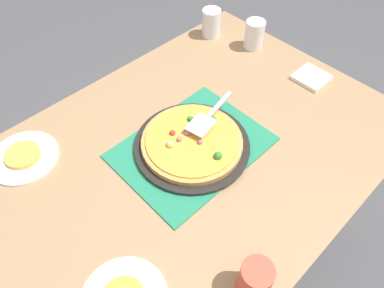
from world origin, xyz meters
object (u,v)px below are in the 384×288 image
at_px(pizza_server, 209,116).
at_px(napkin_stack, 311,77).
at_px(pizza_pan, 192,145).
at_px(cup_far, 211,23).
at_px(cup_corner, 254,35).
at_px(pizza, 192,141).
at_px(plate_near_left, 24,157).
at_px(cup_near, 255,280).
at_px(served_slice_left, 22,155).

bearing_deg(pizza_server, napkin_stack, -11.08).
distance_m(pizza_pan, pizza_server, 0.11).
height_order(cup_far, cup_corner, same).
height_order(pizza, plate_near_left, pizza).
xyz_separation_m(cup_far, pizza_server, (-0.41, -0.39, 0.01)).
bearing_deg(plate_near_left, pizza_server, -32.27).
height_order(pizza_pan, cup_far, cup_far).
bearing_deg(pizza_server, pizza, -168.69).
relative_size(cup_near, cup_far, 1.00).
relative_size(plate_near_left, napkin_stack, 1.83).
distance_m(plate_near_left, cup_far, 0.93).
xyz_separation_m(pizza, served_slice_left, (-0.42, 0.35, -0.02)).
bearing_deg(pizza_pan, pizza_server, 11.29).
xyz_separation_m(served_slice_left, cup_far, (0.93, 0.06, 0.04)).
bearing_deg(cup_near, pizza_pan, 64.45).
bearing_deg(served_slice_left, pizza, -39.35).
relative_size(pizza_pan, napkin_stack, 3.17).
xyz_separation_m(pizza, napkin_stack, (0.58, -0.08, -0.03)).
height_order(cup_far, pizza_server, cup_far).
bearing_deg(cup_corner, pizza, -158.94).
bearing_deg(cup_corner, cup_far, 109.83).
xyz_separation_m(served_slice_left, pizza_server, (0.52, -0.33, 0.05)).
height_order(cup_near, cup_far, same).
bearing_deg(served_slice_left, plate_near_left, 0.00).
height_order(served_slice_left, pizza_server, pizza_server).
height_order(cup_near, cup_corner, same).
distance_m(served_slice_left, cup_far, 0.93).
bearing_deg(cup_near, napkin_stack, 24.30).
bearing_deg(cup_corner, served_slice_left, 172.89).
bearing_deg(cup_corner, napkin_stack, -89.48).
bearing_deg(cup_far, pizza, -141.32).
distance_m(served_slice_left, cup_near, 0.80).
distance_m(plate_near_left, napkin_stack, 1.08).
distance_m(pizza_server, napkin_stack, 0.49).
height_order(cup_corner, napkin_stack, cup_corner).
xyz_separation_m(served_slice_left, napkin_stack, (1.00, -0.42, -0.01)).
bearing_deg(napkin_stack, pizza, 172.58).
xyz_separation_m(pizza_pan, plate_near_left, (-0.42, 0.35, -0.01)).
bearing_deg(pizza, napkin_stack, -7.42).
xyz_separation_m(pizza, cup_near, (-0.21, -0.43, 0.03)).
height_order(plate_near_left, pizza_server, pizza_server).
bearing_deg(cup_corner, cup_near, -140.20).
height_order(cup_near, pizza_server, cup_near).
bearing_deg(served_slice_left, cup_corner, -7.11).
height_order(plate_near_left, served_slice_left, served_slice_left).
bearing_deg(cup_corner, plate_near_left, 172.89).
relative_size(served_slice_left, napkin_stack, 0.92).
relative_size(pizza_server, napkin_stack, 1.95).
relative_size(cup_corner, pizza_server, 0.51).
bearing_deg(pizza_pan, cup_near, -115.55).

